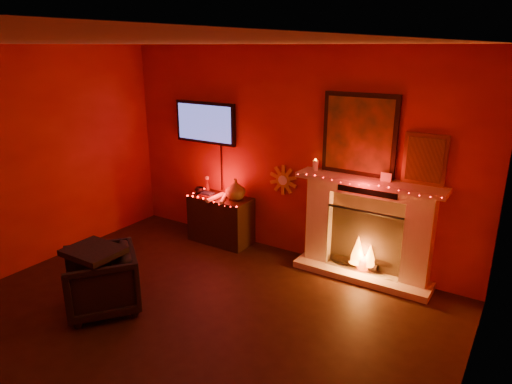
# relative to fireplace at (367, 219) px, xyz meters

# --- Properties ---
(room) EXTENTS (5.00, 5.00, 5.00)m
(room) POSITION_rel_fireplace_xyz_m (-1.14, -2.39, 0.63)
(room) COLOR black
(room) RESTS_ON ground
(floor) EXTENTS (5.00, 5.00, 0.00)m
(floor) POSITION_rel_fireplace_xyz_m (-1.14, -2.39, -0.72)
(floor) COLOR black
(floor) RESTS_ON ground
(fireplace) EXTENTS (1.72, 0.40, 2.18)m
(fireplace) POSITION_rel_fireplace_xyz_m (0.00, 0.00, 0.00)
(fireplace) COLOR beige
(fireplace) RESTS_ON floor
(tv) EXTENTS (1.00, 0.07, 1.24)m
(tv) POSITION_rel_fireplace_xyz_m (-2.44, 0.06, 0.92)
(tv) COLOR black
(tv) RESTS_ON room
(sunburst_clock) EXTENTS (0.40, 0.03, 0.40)m
(sunburst_clock) POSITION_rel_fireplace_xyz_m (-1.19, 0.09, 0.28)
(sunburst_clock) COLOR orange
(sunburst_clock) RESTS_ON room
(console_table) EXTENTS (0.88, 0.52, 0.96)m
(console_table) POSITION_rel_fireplace_xyz_m (-2.05, -0.13, -0.34)
(console_table) COLOR black
(console_table) RESTS_ON floor
(armchair) EXTENTS (1.01, 1.01, 0.66)m
(armchair) POSITION_rel_fireplace_xyz_m (-2.06, -2.22, -0.39)
(armchair) COLOR black
(armchair) RESTS_ON floor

